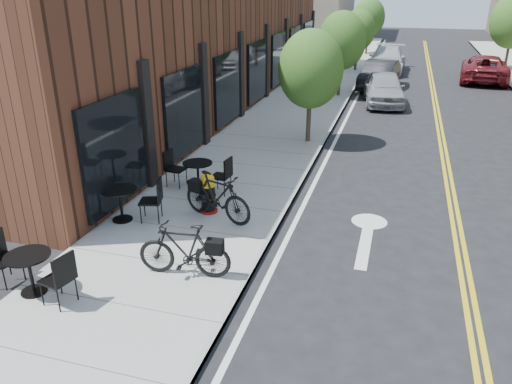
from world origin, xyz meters
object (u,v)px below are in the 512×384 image
(fire_hydrant, at_px, (208,193))
(bistro_set_c, at_px, (198,172))
(bicycle_right, at_px, (217,197))
(bicycle_left, at_px, (184,250))
(bistro_set_a, at_px, (30,268))
(bistro_set_b, at_px, (120,200))
(parked_car_far, at_px, (485,68))
(parked_car_a, at_px, (384,88))
(parked_car_c, at_px, (387,60))
(parked_car_b, at_px, (379,75))

(fire_hydrant, distance_m, bistro_set_c, 1.49)
(bicycle_right, distance_m, bistro_set_c, 1.96)
(fire_hydrant, height_order, bicycle_left, bicycle_left)
(fire_hydrant, xyz_separation_m, bistro_set_a, (-1.78, -4.11, 0.03))
(bistro_set_b, distance_m, parked_car_far, 24.52)
(bistro_set_a, distance_m, parked_car_a, 18.57)
(bicycle_right, xyz_separation_m, parked_car_c, (2.75, 23.23, 0.08))
(bicycle_left, xyz_separation_m, bicycle_right, (-0.26, 2.47, 0.03))
(bistro_set_b, xyz_separation_m, parked_car_b, (4.78, 18.34, 0.10))
(bistro_set_b, xyz_separation_m, bistro_set_c, (1.00, 2.27, -0.01))
(bistro_set_a, bearing_deg, parked_car_a, 85.47)
(fire_hydrant, xyz_separation_m, parked_car_b, (2.99, 17.33, 0.14))
(bicycle_right, height_order, parked_car_a, parked_car_a)
(parked_car_a, xyz_separation_m, parked_car_b, (-0.42, 3.61, -0.00))
(parked_car_c, bearing_deg, bistro_set_c, -98.41)
(bicycle_right, distance_m, bistro_set_b, 2.25)
(bistro_set_c, xyz_separation_m, parked_car_c, (3.89, 21.64, 0.15))
(bistro_set_b, xyz_separation_m, parked_car_c, (4.89, 23.92, 0.14))
(parked_car_c, height_order, parked_car_far, parked_car_c)
(bicycle_left, xyz_separation_m, bistro_set_c, (-1.40, 4.06, -0.04))
(parked_car_b, height_order, parked_car_c, parked_car_c)
(bicycle_left, relative_size, bistro_set_a, 0.95)
(fire_hydrant, distance_m, parked_car_far, 22.88)
(bistro_set_b, xyz_separation_m, parked_car_far, (10.41, 22.20, 0.11))
(bistro_set_a, bearing_deg, parked_car_b, 89.18)
(bicycle_left, distance_m, parked_car_b, 20.27)
(bistro_set_a, height_order, bistro_set_b, bistro_set_b)
(parked_car_far, bearing_deg, parked_car_a, 60.48)
(parked_car_a, distance_m, parked_car_c, 9.19)
(bicycle_left, height_order, bistro_set_c, bicycle_left)
(fire_hydrant, xyz_separation_m, parked_car_c, (3.11, 22.90, 0.17))
(bicycle_left, relative_size, parked_car_b, 0.41)
(parked_car_a, bearing_deg, parked_car_c, 84.52)
(bicycle_left, distance_m, bistro_set_c, 4.30)
(bistro_set_a, relative_size, parked_car_far, 0.36)
(bicycle_right, xyz_separation_m, bistro_set_c, (-1.15, 1.59, -0.07))
(bicycle_left, height_order, bistro_set_b, bicycle_left)
(bicycle_right, bearing_deg, bicycle_left, -155.74)
(parked_car_b, bearing_deg, bistro_set_a, -95.21)
(bistro_set_b, height_order, parked_car_c, parked_car_c)
(bicycle_left, distance_m, bistro_set_b, 3.00)
(bicycle_left, relative_size, bistro_set_b, 0.93)
(bistro_set_c, bearing_deg, bistro_set_a, -94.12)
(bistro_set_a, distance_m, parked_car_far, 27.36)
(parked_car_far, bearing_deg, fire_hydrant, 73.22)
(bistro_set_b, bearing_deg, parked_car_b, 59.30)
(bicycle_left, distance_m, parked_car_a, 16.75)
(bistro_set_b, bearing_deg, parked_car_c, 62.34)
(bistro_set_a, relative_size, parked_car_b, 0.43)
(bistro_set_c, relative_size, parked_car_c, 0.35)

